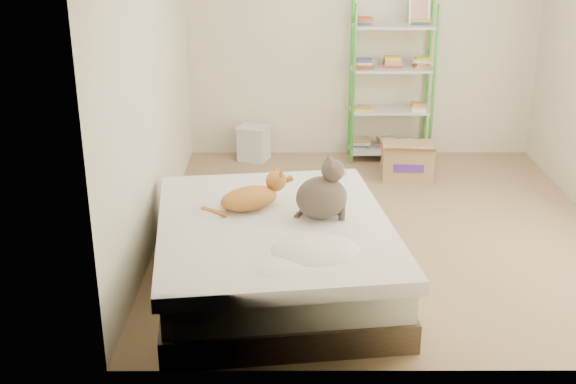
{
  "coord_description": "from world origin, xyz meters",
  "views": [
    {
      "loc": [
        -0.83,
        -5.73,
        2.55
      ],
      "look_at": [
        -0.82,
        -0.74,
        0.62
      ],
      "focal_mm": 45.0,
      "sensor_mm": 36.0,
      "label": 1
    }
  ],
  "objects_px": {
    "grey_cat": "(322,189)",
    "orange_cat": "(249,196)",
    "bed": "(274,254)",
    "white_bin": "(254,143)",
    "shelf_unit": "(392,87)",
    "cardboard_box": "(407,161)"
  },
  "relations": [
    {
      "from": "shelf_unit",
      "to": "cardboard_box",
      "type": "distance_m",
      "value": 0.89
    },
    {
      "from": "bed",
      "to": "shelf_unit",
      "type": "xyz_separation_m",
      "value": [
        1.22,
        2.93,
        0.55
      ]
    },
    {
      "from": "shelf_unit",
      "to": "white_bin",
      "type": "height_order",
      "value": "shelf_unit"
    },
    {
      "from": "bed",
      "to": "cardboard_box",
      "type": "bearing_deg",
      "value": 52.97
    },
    {
      "from": "grey_cat",
      "to": "orange_cat",
      "type": "bearing_deg",
      "value": 67.15
    },
    {
      "from": "cardboard_box",
      "to": "bed",
      "type": "bearing_deg",
      "value": -115.67
    },
    {
      "from": "grey_cat",
      "to": "shelf_unit",
      "type": "bearing_deg",
      "value": -22.47
    },
    {
      "from": "shelf_unit",
      "to": "white_bin",
      "type": "relative_size",
      "value": 4.27
    },
    {
      "from": "shelf_unit",
      "to": "cardboard_box",
      "type": "height_order",
      "value": "shelf_unit"
    },
    {
      "from": "shelf_unit",
      "to": "bed",
      "type": "bearing_deg",
      "value": -112.65
    },
    {
      "from": "orange_cat",
      "to": "cardboard_box",
      "type": "distance_m",
      "value": 2.62
    },
    {
      "from": "shelf_unit",
      "to": "cardboard_box",
      "type": "bearing_deg",
      "value": -80.25
    },
    {
      "from": "bed",
      "to": "white_bin",
      "type": "xyz_separation_m",
      "value": [
        -0.27,
        2.89,
        -0.07
      ]
    },
    {
      "from": "bed",
      "to": "orange_cat",
      "type": "bearing_deg",
      "value": 123.18
    },
    {
      "from": "cardboard_box",
      "to": "white_bin",
      "type": "distance_m",
      "value": 1.7
    },
    {
      "from": "bed",
      "to": "orange_cat",
      "type": "relative_size",
      "value": 4.18
    },
    {
      "from": "grey_cat",
      "to": "cardboard_box",
      "type": "bearing_deg",
      "value": -29.06
    },
    {
      "from": "bed",
      "to": "grey_cat",
      "type": "height_order",
      "value": "grey_cat"
    },
    {
      "from": "shelf_unit",
      "to": "cardboard_box",
      "type": "relative_size",
      "value": 3.24
    },
    {
      "from": "bed",
      "to": "orange_cat",
      "type": "height_order",
      "value": "orange_cat"
    },
    {
      "from": "bed",
      "to": "shelf_unit",
      "type": "height_order",
      "value": "shelf_unit"
    },
    {
      "from": "grey_cat",
      "to": "shelf_unit",
      "type": "distance_m",
      "value": 3.01
    }
  ]
}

